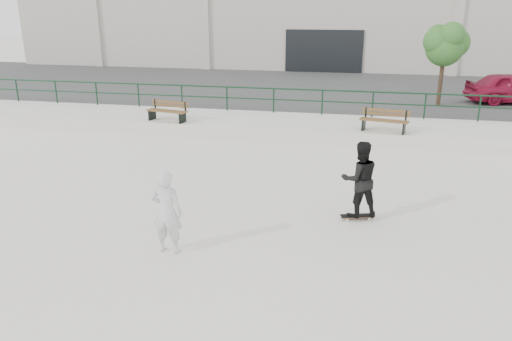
% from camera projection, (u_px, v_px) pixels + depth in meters
% --- Properties ---
extents(ground, '(120.00, 120.00, 0.00)m').
position_uv_depth(ground, '(233.00, 240.00, 10.73)').
color(ground, beige).
rests_on(ground, ground).
extents(ledge, '(30.00, 3.00, 0.50)m').
position_uv_depth(ledge, '(293.00, 127.00, 19.46)').
color(ledge, silver).
rests_on(ledge, ground).
extents(parking_strip, '(60.00, 14.00, 0.50)m').
position_uv_depth(parking_strip, '(314.00, 91.00, 27.34)').
color(parking_strip, '#393939').
rests_on(parking_strip, ground).
extents(railing, '(28.00, 0.06, 1.03)m').
position_uv_depth(railing, '(298.00, 96.00, 20.35)').
color(railing, '#13351E').
rests_on(railing, ledge).
extents(commercial_building, '(44.20, 16.33, 8.00)m').
position_uv_depth(commercial_building, '(333.00, 6.00, 38.93)').
color(commercial_building, '#B3ADA1').
rests_on(commercial_building, ground).
extents(bench_left, '(1.72, 0.81, 0.77)m').
position_uv_depth(bench_left, '(168.00, 111.00, 19.21)').
color(bench_left, brown).
rests_on(bench_left, ledge).
extents(bench_right, '(1.76, 0.83, 0.78)m').
position_uv_depth(bench_right, '(384.00, 121.00, 17.63)').
color(bench_right, brown).
rests_on(bench_right, ledge).
extents(tree, '(2.03, 1.80, 3.60)m').
position_uv_depth(tree, '(446.00, 43.00, 21.39)').
color(tree, '#453422').
rests_on(tree, parking_strip).
extents(skateboard, '(0.80, 0.42, 0.09)m').
position_uv_depth(skateboard, '(357.00, 216.00, 11.76)').
color(skateboard, black).
rests_on(skateboard, ground).
extents(standing_skater, '(1.05, 0.93, 1.81)m').
position_uv_depth(standing_skater, '(360.00, 179.00, 11.47)').
color(standing_skater, black).
rests_on(standing_skater, skateboard).
extents(seated_skater, '(0.65, 0.43, 1.76)m').
position_uv_depth(seated_skater, '(167.00, 212.00, 9.97)').
color(seated_skater, silver).
rests_on(seated_skater, ground).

